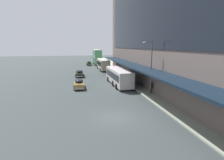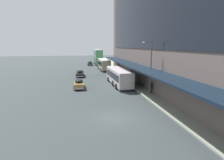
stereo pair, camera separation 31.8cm
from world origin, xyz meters
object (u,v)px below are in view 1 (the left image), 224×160
object	(u,v)px
transit_bus_kerbside_front	(118,76)
transit_bus_kerbside_rear	(103,64)
pedestrian_at_kerb	(151,87)
fire_hydrant	(133,83)
sedan_second_near	(79,73)
sedan_trailing_mid	(79,84)
street_lamp	(150,65)
transit_bus_kerbside_far	(97,57)
sedan_far_back	(89,63)

from	to	relation	value
transit_bus_kerbside_front	transit_bus_kerbside_rear	xyz separation A→B (m)	(0.16, 21.30, 0.14)
pedestrian_at_kerb	fire_hydrant	distance (m)	6.59
transit_bus_kerbside_front	fire_hydrant	distance (m)	3.02
transit_bus_kerbside_rear	sedan_second_near	world-z (taller)	transit_bus_kerbside_rear
transit_bus_kerbside_front	transit_bus_kerbside_rear	distance (m)	21.30
transit_bus_kerbside_rear	sedan_second_near	distance (m)	12.71
sedan_trailing_mid	pedestrian_at_kerb	xyz separation A→B (m)	(11.16, -6.11, 0.36)
transit_bus_kerbside_rear	sedan_trailing_mid	xyz separation A→B (m)	(-7.77, -22.54, -1.10)
sedan_trailing_mid	street_lamp	world-z (taller)	street_lamp
transit_bus_kerbside_far	fire_hydrant	xyz separation A→B (m)	(2.43, -38.41, -2.72)
transit_bus_kerbside_front	street_lamp	world-z (taller)	street_lamp
sedan_far_back	street_lamp	size ratio (longest dim) A/B	0.54
street_lamp	fire_hydrant	bearing A→B (deg)	90.81
transit_bus_kerbside_far	sedan_second_near	xyz separation A→B (m)	(-7.45, -26.48, -2.41)
sedan_far_back	pedestrian_at_kerb	xyz separation A→B (m)	(6.81, -42.90, 0.38)
sedan_second_near	fire_hydrant	size ratio (longest dim) A/B	7.02
transit_bus_kerbside_front	pedestrian_at_kerb	distance (m)	8.19
sedan_trailing_mid	sedan_second_near	bearing A→B (deg)	88.54
transit_bus_kerbside_far	fire_hydrant	distance (m)	38.58
sedan_far_back	sedan_second_near	xyz separation A→B (m)	(-4.03, -24.49, -0.00)
street_lamp	fire_hydrant	world-z (taller)	street_lamp
transit_bus_kerbside_front	transit_bus_kerbside_far	bearing A→B (deg)	89.75
transit_bus_kerbside_rear	fire_hydrant	size ratio (longest dim) A/B	14.29
pedestrian_at_kerb	street_lamp	xyz separation A→B (m)	(-0.86, -1.25, 3.54)
sedan_trailing_mid	sedan_second_near	size ratio (longest dim) A/B	0.90
sedan_second_near	pedestrian_at_kerb	bearing A→B (deg)	-59.50
sedan_second_near	sedan_trailing_mid	bearing A→B (deg)	-91.46
street_lamp	sedan_second_near	bearing A→B (deg)	116.94
street_lamp	pedestrian_at_kerb	bearing A→B (deg)	55.60
transit_bus_kerbside_far	sedan_trailing_mid	world-z (taller)	transit_bus_kerbside_far
transit_bus_kerbside_front	transit_bus_kerbside_rear	bearing A→B (deg)	89.56
transit_bus_kerbside_far	street_lamp	world-z (taller)	street_lamp
transit_bus_kerbside_front	sedan_second_near	distance (m)	13.28
transit_bus_kerbside_rear	sedan_far_back	size ratio (longest dim) A/B	2.33
sedan_second_near	transit_bus_kerbside_front	bearing A→B (deg)	-56.60
transit_bus_kerbside_rear	sedan_far_back	bearing A→B (deg)	103.49
transit_bus_kerbside_front	pedestrian_at_kerb	bearing A→B (deg)	-64.19
pedestrian_at_kerb	sedan_trailing_mid	bearing A→B (deg)	151.29
sedan_trailing_mid	pedestrian_at_kerb	distance (m)	12.73
sedan_second_near	fire_hydrant	bearing A→B (deg)	-50.37
sedan_second_near	fire_hydrant	xyz separation A→B (m)	(9.88, -11.93, -0.31)
street_lamp	transit_bus_kerbside_far	bearing A→B (deg)	93.15
sedan_trailing_mid	pedestrian_at_kerb	size ratio (longest dim) A/B	2.37
sedan_second_near	sedan_far_back	bearing A→B (deg)	80.65
sedan_far_back	sedan_second_near	bearing A→B (deg)	-99.35
sedan_far_back	street_lamp	bearing A→B (deg)	-82.32
sedan_trailing_mid	transit_bus_kerbside_rear	bearing A→B (deg)	70.98
sedan_far_back	transit_bus_kerbside_rear	bearing A→B (deg)	-76.51
sedan_far_back	fire_hydrant	distance (m)	36.89
sedan_trailing_mid	fire_hydrant	size ratio (longest dim) A/B	6.29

